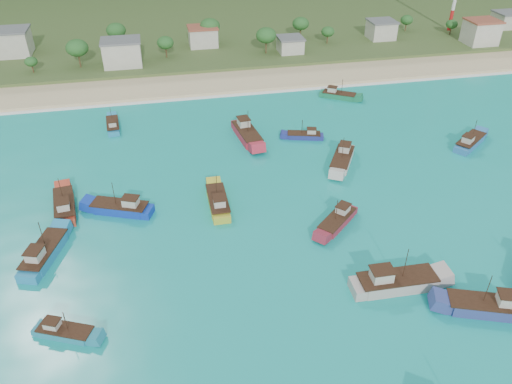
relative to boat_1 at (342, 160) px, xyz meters
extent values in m
plane|color=#0D9496|center=(-12.52, -29.29, -0.83)|extent=(600.00, 600.00, 0.00)
cube|color=beige|center=(-12.52, 49.71, -0.83)|extent=(400.00, 18.00, 1.20)
cube|color=#385123|center=(-12.52, 110.71, -0.83)|extent=(400.00, 110.00, 2.40)
cube|color=white|center=(-12.52, 40.21, -0.83)|extent=(400.00, 2.50, 0.08)
cube|color=beige|center=(-76.90, 81.85, 4.43)|extent=(9.04, 9.88, 7.33)
cube|color=beige|center=(-44.38, 65.09, 4.29)|extent=(10.76, 8.36, 7.04)
cube|color=beige|center=(-19.15, 78.51, 3.64)|extent=(8.89, 7.42, 5.74)
cube|color=beige|center=(6.87, 66.83, 2.87)|extent=(7.23, 7.29, 4.19)
cube|color=beige|center=(40.60, 74.49, 3.53)|extent=(8.18, 7.89, 5.51)
cube|color=beige|center=(70.00, 62.45, 4.38)|extent=(9.48, 8.43, 7.21)
cube|color=beige|center=(92.09, 77.93, 3.23)|extent=(11.46, 8.20, 4.91)
cylinder|color=red|center=(68.57, 78.71, 4.21)|extent=(1.20, 1.20, 6.88)
cylinder|color=white|center=(68.57, 78.71, 11.09)|extent=(1.20, 1.20, 6.88)
cube|color=beige|center=(-0.12, -0.21, -0.19)|extent=(8.59, 11.53, 2.07)
cube|color=beige|center=(1.04, 1.81, 1.68)|extent=(3.10, 3.28, 1.68)
cylinder|color=#382114|center=(-0.44, -0.77, 3.16)|extent=(0.12, 0.12, 4.65)
cube|color=gold|center=(-27.13, -9.77, -0.25)|extent=(3.25, 10.78, 1.96)
cube|color=beige|center=(-27.14, -11.97, 1.52)|extent=(1.99, 2.46, 1.59)
cylinder|color=#382114|center=(-27.12, -9.16, 2.93)|extent=(0.12, 0.12, 4.40)
cube|color=navy|center=(5.40, -42.54, -0.16)|extent=(12.27, 7.36, 2.14)
cube|color=beige|center=(7.66, -43.38, 1.79)|extent=(3.26, 2.96, 1.74)
cylinder|color=#382114|center=(4.77, -42.31, 3.33)|extent=(0.12, 0.12, 4.82)
cube|color=#B9273A|center=(-17.01, 14.70, -0.08)|extent=(5.28, 13.00, 2.30)
cube|color=beige|center=(-17.33, 17.27, 2.00)|extent=(2.65, 3.14, 1.87)
cylinder|color=#382114|center=(-16.92, 13.99, 3.65)|extent=(0.12, 0.12, 5.17)
cube|color=navy|center=(-4.56, 12.38, -0.48)|extent=(8.57, 4.53, 1.49)
cube|color=beige|center=(-2.93, 11.93, 0.87)|extent=(2.20, 1.95, 1.21)
cylinder|color=#382114|center=(-5.01, 12.50, 1.95)|extent=(0.12, 0.12, 3.36)
cube|color=#1034AC|center=(-44.37, -8.19, -0.22)|extent=(11.46, 7.19, 2.01)
cube|color=beige|center=(-42.27, -9.04, 1.60)|extent=(3.09, 2.82, 1.63)
cylinder|color=#382114|center=(-44.95, -7.96, 3.04)|extent=(0.12, 0.12, 4.52)
cube|color=teal|center=(-55.64, -18.22, -0.19)|extent=(6.74, 11.94, 2.08)
cube|color=beige|center=(-56.36, -20.45, 1.70)|extent=(2.80, 3.12, 1.69)
cylinder|color=#382114|center=(-55.44, -17.60, 3.20)|extent=(0.12, 0.12, 4.69)
cube|color=#AB9F99|center=(-4.66, -35.67, -0.07)|extent=(12.87, 4.10, 2.32)
cube|color=beige|center=(-7.27, -35.61, 2.04)|extent=(2.96, 2.41, 1.89)
cylinder|color=#382114|center=(-3.93, -35.69, 3.71)|extent=(0.12, 0.12, 5.23)
cube|color=maroon|center=(-8.12, -19.62, -0.33)|extent=(9.20, 8.80, 1.79)
cube|color=beige|center=(-6.64, -18.26, 1.29)|extent=(2.86, 2.84, 1.45)
cylinder|color=#382114|center=(-8.53, -20.00, 2.57)|extent=(0.12, 0.12, 4.02)
cube|color=#AD3924|center=(-54.01, -5.38, -0.22)|extent=(4.80, 11.46, 2.02)
cube|color=beige|center=(-53.69, -7.63, 1.61)|extent=(2.37, 2.78, 1.64)
cylinder|color=#382114|center=(-54.10, -4.75, 3.06)|extent=(0.12, 0.12, 4.54)
cube|color=teal|center=(-46.57, 26.41, -0.41)|extent=(3.29, 9.13, 1.63)
cube|color=beige|center=(-46.44, 24.59, 1.06)|extent=(1.78, 2.15, 1.32)
cylinder|color=#382114|center=(-46.61, 26.92, 2.24)|extent=(0.12, 0.12, 3.67)
cube|color=teal|center=(-50.84, -35.02, -0.49)|extent=(8.41, 5.48, 1.48)
cube|color=beige|center=(-52.36, -34.35, 0.85)|extent=(2.29, 2.11, 1.20)
cylinder|color=#382114|center=(-50.42, -35.21, 1.91)|extent=(0.12, 0.12, 3.33)
cube|color=#2769A8|center=(30.11, 1.69, -0.27)|extent=(10.33, 8.80, 1.92)
cube|color=beige|center=(28.38, 0.40, 1.47)|extent=(3.08, 2.98, 1.56)
cylinder|color=#382114|center=(30.59, 2.05, 2.85)|extent=(0.12, 0.12, 4.32)
cube|color=#136E46|center=(10.94, 32.29, -0.36)|extent=(9.56, 7.48, 1.73)
cube|color=beige|center=(9.29, 33.33, 1.21)|extent=(2.76, 2.63, 1.41)
cylinder|color=#382114|center=(11.39, 32.00, 2.45)|extent=(0.12, 0.12, 3.90)
camera|label=1|loc=(-35.49, -83.23, 51.10)|focal=35.00mm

